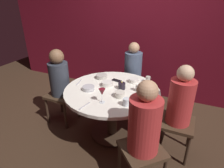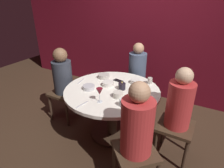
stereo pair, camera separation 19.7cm
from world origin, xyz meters
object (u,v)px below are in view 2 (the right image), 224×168
Objects in this scene: candle_holder at (122,86)px; dinner_plate at (139,101)px; dining_table at (112,100)px; bowl_salad_center at (104,76)px; seated_diner_right at (179,106)px; bowl_small_white at (108,84)px; cell_phone at (118,81)px; bowl_rice_portion at (118,95)px; cup_by_right_diner at (150,81)px; seated_diner_back at (137,69)px; cup_by_left_diner at (123,103)px; cup_near_candle at (138,89)px; wine_glass at (100,92)px; bowl_sauce_side at (135,81)px; seated_diner_front_right at (137,128)px; bowl_serving_large at (89,87)px; seated_diner_left at (63,77)px.

dinner_plate is at bearing -30.33° from candle_holder.
dining_table is 7.56× the size of bowl_salad_center.
seated_diner_right reaches higher than bowl_small_white.
cell_phone is at bearing 2.05° from bowl_salad_center.
bowl_rice_portion is at bearing 37.49° from cell_phone.
bowl_small_white is 1.79× the size of cup_by_right_diner.
seated_diner_back is at bearing -175.07° from cell_phone.
bowl_rice_portion reaches higher than bowl_small_white.
bowl_salad_center is 0.82m from cup_by_left_diner.
cup_near_candle reaches higher than dining_table.
seated_diner_right reaches higher than seated_diner_back.
wine_glass reaches higher than cup_by_right_diner.
cup_by_left_diner is 1.06× the size of cup_by_right_diner.
seated_diner_right is 0.75m from bowl_sauce_side.
seated_diner_back reaches higher than wine_glass.
dining_table is 5.59× the size of dinner_plate.
seated_diner_front_right is 0.63m from bowl_rice_portion.
seated_diner_right reaches higher than dining_table.
bowl_rice_portion is at bearing -0.65° from bowl_serving_large.
seated_diner_right is 0.95m from cell_phone.
cup_by_right_diner is at bearing 66.24° from wine_glass.
cup_by_right_diner reaches higher than dining_table.
cup_near_candle reaches higher than bowl_small_white.
bowl_serving_large is (-0.27, -0.99, 0.04)m from seated_diner_back.
seated_diner_back reaches higher than bowl_small_white.
seated_diner_front_right is 9.83× the size of bowl_rice_portion.
seated_diner_back is 6.99× the size of bowl_salad_center.
bowl_rice_portion is (0.44, -0.00, 0.01)m from bowl_serving_large.
seated_diner_right is 0.64m from cup_by_right_diner.
seated_diner_front_right is at bearing -43.76° from bowl_small_white.
cup_by_left_diner is (-0.13, -0.18, 0.04)m from dinner_plate.
seated_diner_right reaches higher than cup_by_left_diner.
cup_by_right_diner is (0.26, 0.35, -0.00)m from candle_holder.
dinner_plate is at bearing 23.75° from seated_diner_back.
seated_diner_right is 0.63m from cup_by_left_diner.
cup_near_candle is at bearing 21.30° from bowl_serving_large.
seated_diner_left reaches higher than bowl_small_white.
bowl_rice_portion is at bearing 57.55° from wine_glass.
seated_diner_right reaches higher than seated_diner_left.
seated_diner_front_right is at bearing -44.34° from bowl_salad_center.
wine_glass is 1.83× the size of cup_near_candle.
cup_by_right_diner reaches higher than bowl_rice_portion.
dinner_plate is at bearing 1.42° from bowl_serving_large.
seated_diner_left is 1.71m from seated_diner_right.
cell_phone is 1.54× the size of cup_by_left_diner.
bowl_salad_center is (-0.89, 0.87, 0.01)m from seated_diner_front_right.
bowl_sauce_side is at bearing -21.07° from seated_diner_front_right.
cup_by_right_diner is (0.37, -0.44, 0.05)m from seated_diner_back.
seated_diner_right is at bearing 44.84° from seated_diner_back.
dining_table is 8.93× the size of cell_phone.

